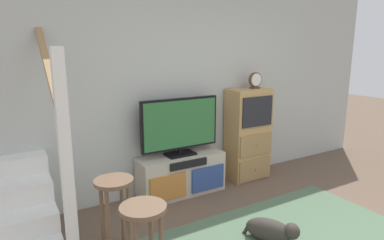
% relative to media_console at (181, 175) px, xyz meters
% --- Properties ---
extents(back_wall, '(6.40, 0.12, 2.70)m').
position_rel_media_console_xyz_m(back_wall, '(0.30, 0.27, 1.10)').
color(back_wall, '#B2B7B2').
rests_on(back_wall, ground_plane).
extents(media_console, '(1.09, 0.38, 0.50)m').
position_rel_media_console_xyz_m(media_console, '(0.00, 0.00, 0.00)').
color(media_console, '#BCB29E').
rests_on(media_console, ground_plane).
extents(television, '(1.02, 0.22, 0.71)m').
position_rel_media_console_xyz_m(television, '(0.00, 0.02, 0.63)').
color(television, black).
rests_on(television, media_console).
extents(side_cabinet, '(0.58, 0.38, 1.26)m').
position_rel_media_console_xyz_m(side_cabinet, '(1.06, 0.01, 0.38)').
color(side_cabinet, tan).
rests_on(side_cabinet, ground_plane).
extents(desk_clock, '(0.20, 0.08, 0.22)m').
position_rel_media_console_xyz_m(desk_clock, '(1.13, -0.00, 1.12)').
color(desk_clock, '#4C3823').
rests_on(desk_clock, side_cabinet).
extents(staircase, '(1.00, 1.36, 2.20)m').
position_rel_media_console_xyz_m(staircase, '(-1.94, 0.01, 0.12)').
color(staircase, white).
rests_on(staircase, ground_plane).
extents(bar_stool_near, '(0.34, 0.34, 0.69)m').
position_rel_media_console_xyz_m(bar_stool_near, '(-1.05, -1.35, 0.26)').
color(bar_stool_near, brown).
rests_on(bar_stool_near, ground_plane).
extents(bar_stool_far, '(0.34, 0.34, 0.69)m').
position_rel_media_console_xyz_m(bar_stool_far, '(-1.08, -0.76, 0.26)').
color(bar_stool_far, brown).
rests_on(bar_stool_far, ground_plane).
extents(dog, '(0.40, 0.49, 0.23)m').
position_rel_media_console_xyz_m(dog, '(0.22, -1.35, -0.13)').
color(dog, '#332D28').
rests_on(dog, ground_plane).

